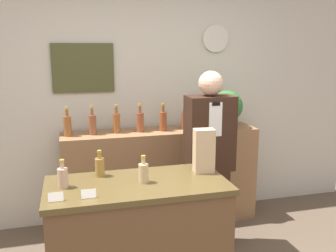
# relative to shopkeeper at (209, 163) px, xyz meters

# --- Properties ---
(back_wall) EXTENTS (5.20, 0.09, 2.70)m
(back_wall) POSITION_rel_shopkeeper_xyz_m (-0.50, 0.88, 0.53)
(back_wall) COLOR beige
(back_wall) RESTS_ON ground_plane
(back_shelf) EXTENTS (2.01, 0.41, 1.01)m
(back_shelf) POSITION_rel_shopkeeper_xyz_m (-0.29, 0.62, -0.32)
(back_shelf) COLOR #8E6642
(back_shelf) RESTS_ON ground_plane
(display_counter) EXTENTS (1.24, 0.61, 0.94)m
(display_counter) POSITION_rel_shopkeeper_xyz_m (-0.77, -0.62, -0.35)
(display_counter) COLOR brown
(display_counter) RESTS_ON ground_plane
(shopkeeper) EXTENTS (0.42, 0.26, 1.65)m
(shopkeeper) POSITION_rel_shopkeeper_xyz_m (0.00, 0.00, 0.00)
(shopkeeper) COLOR #331E14
(shopkeeper) RESTS_ON ground_plane
(potted_plant) EXTENTS (0.33, 0.33, 0.40)m
(potted_plant) POSITION_rel_shopkeeper_xyz_m (0.42, 0.58, 0.40)
(potted_plant) COLOR #B27047
(potted_plant) RESTS_ON back_shelf
(paper_bag) EXTENTS (0.15, 0.11, 0.33)m
(paper_bag) POSITION_rel_shopkeeper_xyz_m (-0.25, -0.53, 0.28)
(paper_bag) COLOR tan
(paper_bag) RESTS_ON display_counter
(price_card_left) EXTENTS (0.09, 0.02, 0.06)m
(price_card_left) POSITION_rel_shopkeeper_xyz_m (-1.30, -0.81, 0.14)
(price_card_left) COLOR white
(price_card_left) RESTS_ON display_counter
(price_card_right) EXTENTS (0.09, 0.02, 0.06)m
(price_card_right) POSITION_rel_shopkeeper_xyz_m (-1.11, -0.81, 0.14)
(price_card_right) COLOR white
(price_card_right) RESTS_ON display_counter
(counter_bottle_0) EXTENTS (0.07, 0.07, 0.19)m
(counter_bottle_0) POSITION_rel_shopkeeper_xyz_m (-1.26, -0.59, 0.19)
(counter_bottle_0) COLOR tan
(counter_bottle_0) RESTS_ON display_counter
(counter_bottle_1) EXTENTS (0.07, 0.07, 0.19)m
(counter_bottle_1) POSITION_rel_shopkeeper_xyz_m (-1.00, -0.42, 0.19)
(counter_bottle_1) COLOR olive
(counter_bottle_1) RESTS_ON display_counter
(counter_bottle_2) EXTENTS (0.07, 0.07, 0.19)m
(counter_bottle_2) POSITION_rel_shopkeeper_xyz_m (-0.73, -0.64, 0.19)
(counter_bottle_2) COLOR tan
(counter_bottle_2) RESTS_ON display_counter
(shelf_bottle_0) EXTENTS (0.08, 0.08, 0.28)m
(shelf_bottle_0) POSITION_rel_shopkeeper_xyz_m (-1.22, 0.60, 0.29)
(shelf_bottle_0) COLOR brown
(shelf_bottle_0) RESTS_ON back_shelf
(shelf_bottle_1) EXTENTS (0.08, 0.08, 0.28)m
(shelf_bottle_1) POSITION_rel_shopkeeper_xyz_m (-0.98, 0.61, 0.29)
(shelf_bottle_1) COLOR brown
(shelf_bottle_1) RESTS_ON back_shelf
(shelf_bottle_2) EXTENTS (0.08, 0.08, 0.28)m
(shelf_bottle_2) POSITION_rel_shopkeeper_xyz_m (-0.75, 0.63, 0.29)
(shelf_bottle_2) COLOR brown
(shelf_bottle_2) RESTS_ON back_shelf
(shelf_bottle_3) EXTENTS (0.08, 0.08, 0.28)m
(shelf_bottle_3) POSITION_rel_shopkeeper_xyz_m (-0.51, 0.61, 0.29)
(shelf_bottle_3) COLOR brown
(shelf_bottle_3) RESTS_ON back_shelf
(shelf_bottle_4) EXTENTS (0.08, 0.08, 0.28)m
(shelf_bottle_4) POSITION_rel_shopkeeper_xyz_m (-0.28, 0.60, 0.29)
(shelf_bottle_4) COLOR brown
(shelf_bottle_4) RESTS_ON back_shelf
(shelf_bottle_5) EXTENTS (0.08, 0.08, 0.28)m
(shelf_bottle_5) POSITION_rel_shopkeeper_xyz_m (-0.04, 0.62, 0.29)
(shelf_bottle_5) COLOR brown
(shelf_bottle_5) RESTS_ON back_shelf
(shelf_bottle_6) EXTENTS (0.08, 0.08, 0.28)m
(shelf_bottle_6) POSITION_rel_shopkeeper_xyz_m (0.20, 0.61, 0.29)
(shelf_bottle_6) COLOR brown
(shelf_bottle_6) RESTS_ON back_shelf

